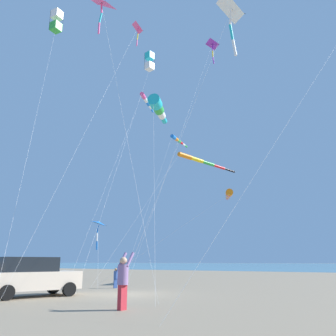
% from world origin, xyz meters
% --- Properties ---
extents(ground_plane, '(600.00, 600.00, 0.00)m').
position_xyz_m(ground_plane, '(0.00, 0.00, 0.00)').
color(ground_plane, gray).
extents(parked_car, '(4.64, 2.97, 1.85)m').
position_xyz_m(parked_car, '(3.58, -2.86, 0.95)').
color(parked_car, beige).
rests_on(parked_car, ground_plane).
extents(person_adult_flyer, '(0.58, 0.46, 1.98)m').
position_xyz_m(person_adult_flyer, '(4.77, 3.89, 1.08)').
color(person_adult_flyer, '#B72833').
rests_on(person_adult_flyer, ground_plane).
extents(person_child_green_jacket, '(0.47, 0.42, 1.35)m').
position_xyz_m(person_child_green_jacket, '(-3.02, -3.24, 0.74)').
color(person_child_green_jacket, '#335199').
rests_on(person_child_green_jacket, ground_plane).
extents(kite_box_black_fish_shape, '(8.68, 9.41, 21.93)m').
position_xyz_m(kite_box_black_fish_shape, '(-1.16, -9.12, 20.96)').
color(kite_box_black_fish_shape, white).
rests_on(kite_box_black_fish_shape, ground_plane).
extents(kite_delta_blue_topmost, '(4.94, 4.93, 4.88)m').
position_xyz_m(kite_delta_blue_topmost, '(-5.94, -7.79, 4.57)').
color(kite_delta_blue_topmost, blue).
rests_on(kite_delta_blue_topmost, ground_plane).
extents(kite_delta_rainbow_low_near, '(11.06, 1.86, 20.45)m').
position_xyz_m(kite_delta_rainbow_low_near, '(-4.60, -3.21, 20.00)').
color(kite_delta_rainbow_low_near, '#EF4C93').
rests_on(kite_delta_rainbow_low_near, ground_plane).
extents(kite_windsock_red_high_left, '(18.30, 5.06, 16.31)m').
position_xyz_m(kite_windsock_red_high_left, '(-20.03, -8.90, 15.97)').
color(kite_windsock_red_high_left, blue).
rests_on(kite_windsock_red_high_left, ground_plane).
extents(kite_delta_long_streamer_left, '(5.90, 4.81, 16.37)m').
position_xyz_m(kite_delta_long_streamer_left, '(-1.60, 6.09, 15.72)').
color(kite_delta_long_streamer_left, white).
rests_on(kite_delta_long_streamer_left, ground_plane).
extents(kite_box_teal_far_right, '(12.73, 5.06, 22.09)m').
position_xyz_m(kite_box_teal_far_right, '(-10.58, -6.40, 21.13)').
color(kite_box_teal_far_right, '#1EB7C6').
rests_on(kite_box_teal_far_right, ground_plane).
extents(kite_windsock_magenta_far_left, '(9.35, 5.94, 12.67)m').
position_xyz_m(kite_windsock_magenta_far_left, '(-3.91, -0.70, 12.12)').
color(kite_windsock_magenta_far_left, '#1EB7C6').
rests_on(kite_windsock_magenta_far_left, ground_plane).
extents(kite_windsock_purple_drifting, '(16.33, 5.34, 19.24)m').
position_xyz_m(kite_windsock_purple_drifting, '(-14.07, -9.37, 18.98)').
color(kite_windsock_purple_drifting, '#EF4C93').
rests_on(kite_windsock_purple_drifting, ground_plane).
extents(kite_delta_long_streamer_right, '(2.70, 6.64, 18.40)m').
position_xyz_m(kite_delta_long_streamer_right, '(0.97, -1.82, 17.95)').
color(kite_delta_long_streamer_right, '#EF4C93').
rests_on(kite_delta_long_streamer_right, ground_plane).
extents(kite_windsock_striped_overhead, '(15.72, 4.14, 11.44)m').
position_xyz_m(kite_windsock_striped_overhead, '(-14.10, -2.78, 10.98)').
color(kite_windsock_striped_overhead, orange).
rests_on(kite_windsock_striped_overhead, ground_plane).
extents(kite_delta_checkered_midright, '(9.86, 2.71, 21.19)m').
position_xyz_m(kite_delta_checkered_midright, '(-11.09, 0.37, 20.86)').
color(kite_delta_checkered_midright, purple).
rests_on(kite_delta_checkered_midright, ground_plane).
extents(kite_windsock_white_trailing, '(9.16, 8.03, 7.23)m').
position_xyz_m(kite_windsock_white_trailing, '(-11.70, 1.03, 6.94)').
color(kite_windsock_white_trailing, orange).
rests_on(kite_windsock_white_trailing, ground_plane).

